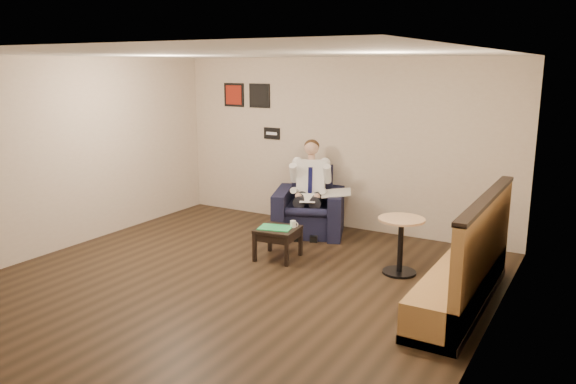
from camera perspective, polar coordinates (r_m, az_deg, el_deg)
The scene contains 18 objects.
ground at distance 7.18m, azimuth -5.39°, elevation -9.14°, with size 6.00×6.00×0.00m, color black.
wall_back at distance 9.35m, azimuth 5.21°, elevation 4.88°, with size 6.00×0.02×2.80m, color beige.
wall_left at distance 8.86m, azimuth -21.60°, elevation 3.61°, with size 0.02×6.00×2.80m, color beige.
wall_right at distance 5.62m, azimuth 20.05°, elevation -1.11°, with size 0.02×6.00×2.80m, color beige.
ceiling at distance 6.67m, azimuth -5.90°, elevation 13.79°, with size 6.00×6.00×0.02m, color white.
seating_sign at distance 9.94m, azimuth -1.65°, elevation 5.97°, with size 0.32×0.02×0.20m, color black.
art_print_left at distance 10.33m, azimuth -5.50°, elevation 9.79°, with size 0.42×0.03×0.42m, color maroon.
art_print_right at distance 10.02m, azimuth -2.91°, elevation 9.75°, with size 0.42×0.03×0.42m, color black.
armchair at distance 9.05m, azimuth 2.18°, elevation -0.99°, with size 1.08×1.08×1.05m, color black.
seated_man at distance 8.87m, azimuth 2.09°, elevation 0.01°, with size 0.68×1.02×1.43m, color white, non-canonical shape.
lap_papers at distance 8.78m, azimuth 2.01°, elevation -0.62°, with size 0.24×0.34×0.01m, color white.
newspaper at distance 8.86m, azimuth 4.92°, elevation -0.08°, with size 0.45×0.57×0.01m, color silver.
side_table at distance 7.93m, azimuth -1.03°, elevation -5.23°, with size 0.55×0.55×0.45m, color black.
green_folder at distance 7.86m, azimuth -1.29°, elevation -3.64°, with size 0.45×0.32×0.01m, color #28C966.
coffee_mug at distance 7.88m, azimuth 0.52°, elevation -3.26°, with size 0.08×0.08×0.09m, color white.
smartphone at distance 7.98m, azimuth -0.23°, elevation -3.39°, with size 0.14×0.07×0.01m, color black.
banquette at distance 6.60m, azimuth 17.24°, elevation -5.76°, with size 0.60×2.50×1.28m, color #9D713D.
cafe_table at distance 7.47m, azimuth 11.34°, elevation -5.40°, with size 0.60×0.60×0.75m, color tan.
Camera 1 is at (3.92, -5.40, 2.67)m, focal length 35.00 mm.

